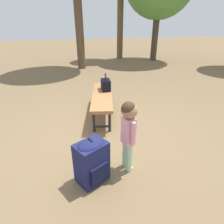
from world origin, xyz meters
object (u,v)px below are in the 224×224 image
at_px(park_bench, 102,97).
at_px(handbag, 106,84).
at_px(child_standing, 128,126).
at_px(backpack_large, 92,160).

distance_m(park_bench, handbag, 0.36).
xyz_separation_m(handbag, child_standing, (1.97, -0.22, 0.08)).
bearing_deg(park_bench, handbag, 151.78).
relative_size(handbag, child_standing, 0.38).
bearing_deg(handbag, child_standing, -6.41).
distance_m(handbag, backpack_large, 2.17).
xyz_separation_m(handbag, backpack_large, (2.04, -0.70, -0.27)).
distance_m(park_bench, backpack_large, 1.85).
bearing_deg(child_standing, handbag, 173.59).
bearing_deg(backpack_large, child_standing, 98.23).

